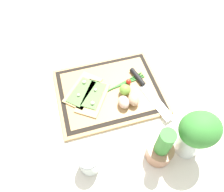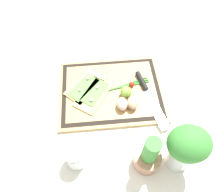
% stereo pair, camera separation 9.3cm
% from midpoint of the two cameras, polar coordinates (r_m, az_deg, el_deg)
% --- Properties ---
extents(ground_plane, '(6.00, 6.00, 0.00)m').
position_cam_midpoint_polar(ground_plane, '(0.99, 2.45, 0.88)').
color(ground_plane, silver).
extents(cutting_board, '(0.46, 0.36, 0.02)m').
position_cam_midpoint_polar(cutting_board, '(0.98, 2.47, 1.17)').
color(cutting_board, tan).
rests_on(cutting_board, ground_plane).
extents(pizza_slice_near, '(0.20, 0.20, 0.02)m').
position_cam_midpoint_polar(pizza_slice_near, '(0.98, -4.35, 2.42)').
color(pizza_slice_near, tan).
rests_on(pizza_slice_near, cutting_board).
extents(pizza_slice_far, '(0.18, 0.20, 0.02)m').
position_cam_midpoint_polar(pizza_slice_far, '(0.95, -2.08, 0.26)').
color(pizza_slice_far, tan).
rests_on(pizza_slice_far, cutting_board).
extents(knife, '(0.10, 0.30, 0.02)m').
position_cam_midpoint_polar(knife, '(0.98, 11.57, 1.46)').
color(knife, silver).
rests_on(knife, cutting_board).
extents(egg_brown, '(0.05, 0.06, 0.05)m').
position_cam_midpoint_polar(egg_brown, '(0.92, 8.26, -2.03)').
color(egg_brown, tan).
rests_on(egg_brown, cutting_board).
extents(egg_pink, '(0.05, 0.06, 0.05)m').
position_cam_midpoint_polar(egg_pink, '(0.91, 5.62, -2.29)').
color(egg_pink, beige).
rests_on(egg_pink, cutting_board).
extents(lime, '(0.05, 0.05, 0.05)m').
position_cam_midpoint_polar(lime, '(0.94, 6.52, 0.86)').
color(lime, '#7FB742').
rests_on(lime, cutting_board).
extents(cherry_tomato_red, '(0.02, 0.02, 0.02)m').
position_cam_midpoint_polar(cherry_tomato_red, '(0.98, 7.88, 2.85)').
color(cherry_tomato_red, red).
rests_on(cherry_tomato_red, cutting_board).
extents(scallion_bunch, '(0.33, 0.11, 0.01)m').
position_cam_midpoint_polar(scallion_bunch, '(0.97, 3.06, 1.78)').
color(scallion_bunch, '#388433').
rests_on(scallion_bunch, cutting_board).
extents(herb_pot, '(0.10, 0.10, 0.20)m').
position_cam_midpoint_polar(herb_pot, '(0.80, 12.84, -15.50)').
color(herb_pot, '#AD7A5B').
rests_on(herb_pot, ground_plane).
extents(sauce_jar, '(0.08, 0.08, 0.10)m').
position_cam_midpoint_polar(sauce_jar, '(0.82, -6.16, -15.79)').
color(sauce_jar, silver).
rests_on(sauce_jar, ground_plane).
extents(herb_glass, '(0.14, 0.12, 0.23)m').
position_cam_midpoint_polar(herb_glass, '(0.77, 22.12, -12.67)').
color(herb_glass, silver).
rests_on(herb_glass, ground_plane).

